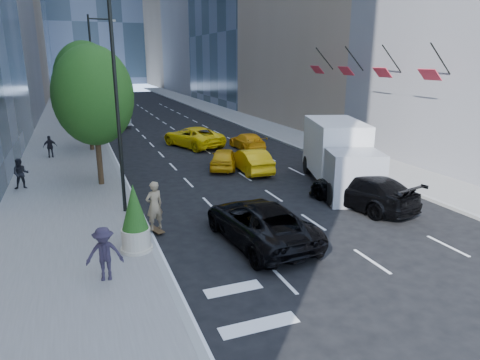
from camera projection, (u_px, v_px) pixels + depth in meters
name	position (u px, v px, depth m)	size (l,w,h in m)	color
ground	(293.00, 225.00, 18.25)	(160.00, 160.00, 0.00)	black
sidewalk_left	(67.00, 130.00, 42.00)	(6.00, 120.00, 0.15)	slate
sidewalk_right	(246.00, 120.00, 48.61)	(4.00, 120.00, 0.15)	slate
lamp_near	(120.00, 84.00, 18.05)	(2.13, 0.22, 10.00)	black
lamp_far	(95.00, 72.00, 34.19)	(2.13, 0.22, 10.00)	black
tree_near	(93.00, 96.00, 22.46)	(4.20, 4.20, 7.46)	black
tree_mid	(86.00, 80.00, 31.33)	(4.50, 4.50, 7.99)	black
tree_far	(82.00, 82.00, 43.18)	(3.90, 3.90, 6.92)	black
traffic_signal	(87.00, 82.00, 50.73)	(2.48, 0.53, 5.20)	black
facade_flags	(365.00, 69.00, 29.23)	(1.85, 13.30, 2.05)	black
skateboarder	(154.00, 209.00, 17.25)	(0.74, 0.49, 2.03)	#8B7757
black_sedan_lincoln	(260.00, 222.00, 16.44)	(2.64, 5.73, 1.59)	black
black_sedan_mercedes	(362.00, 190.00, 20.39)	(2.28, 5.60, 1.63)	black
taxi_a	(224.00, 158.00, 27.53)	(1.60, 3.97, 1.35)	#CF920A
taxi_b	(251.00, 160.00, 26.75)	(1.54, 4.42, 1.46)	#D09F0A
taxi_c	(193.00, 137.00, 34.35)	(2.67, 5.80, 1.61)	yellow
taxi_d	(247.00, 141.00, 33.44)	(1.77, 4.36, 1.26)	#FFAA0D
city_bus	(107.00, 110.00, 46.78)	(2.45, 10.47, 2.92)	white
box_truck	(339.00, 155.00, 23.41)	(4.83, 7.80, 3.51)	silver
pedestrian_a	(21.00, 174.00, 22.65)	(0.80, 0.62, 1.65)	black
pedestrian_b	(50.00, 147.00, 29.90)	(0.91, 0.38, 1.55)	black
pedestrian_c	(104.00, 254.00, 13.25)	(1.13, 0.65, 1.76)	#262030
trash_can	(135.00, 236.00, 15.69)	(0.58, 0.58, 0.87)	black
planter_shrub	(135.00, 219.00, 15.25)	(1.04, 1.04, 2.49)	#BBB29B
garbage_bags	(137.00, 242.00, 15.70)	(1.01, 0.97, 0.50)	black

